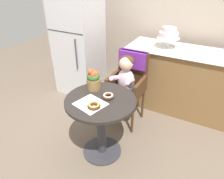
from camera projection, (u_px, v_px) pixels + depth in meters
name	position (u px, v px, depth m)	size (l,w,h in m)	color
ground_plane	(102.00, 151.00, 2.46)	(8.00, 8.00, 0.00)	#6B5B4C
back_wall	(162.00, 5.00, 3.17)	(4.80, 0.10, 2.70)	#B2A393
cafe_table	(101.00, 116.00, 2.20)	(0.72, 0.72, 0.72)	#282321
wicker_chair	(130.00, 77.00, 2.69)	(0.42, 0.45, 0.95)	#472D19
seated_child	(125.00, 79.00, 2.56)	(0.27, 0.32, 0.73)	silver
paper_napkin	(90.00, 104.00, 2.02)	(0.27, 0.25, 0.00)	white
donut_front	(108.00, 96.00, 2.11)	(0.12, 0.12, 0.04)	#4C2D19
donut_mid	(94.00, 106.00, 1.96)	(0.12, 0.12, 0.04)	#4C2D19
flower_vase	(94.00, 79.00, 2.21)	(0.15, 0.15, 0.24)	brown
display_counter	(181.00, 81.00, 2.99)	(1.56, 0.62, 0.90)	olive
tiered_cake_stand	(169.00, 34.00, 2.78)	(0.30, 0.30, 0.27)	silver
refrigerator	(79.00, 41.00, 3.28)	(0.64, 0.63, 1.70)	silver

